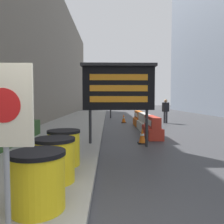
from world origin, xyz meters
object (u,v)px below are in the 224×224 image
barrel_drum_middle (55,160)px  warning_sign (5,119)px  jersey_barrier_red_striped (152,128)px  jersey_barrier_white (144,123)px  traffic_light_near_curb (111,88)px  barrel_drum_back (64,148)px  traffic_cone_near (124,118)px  pedestrian_worker (166,109)px  message_board (119,87)px  traffic_cone_far (142,117)px  traffic_cone_mid (142,136)px  barrel_drum_foreground (38,180)px  jersey_barrier_orange_near (138,119)px

barrel_drum_middle → warning_sign: bearing=-92.9°
jersey_barrier_red_striped → jersey_barrier_white: size_ratio=0.84×
traffic_light_near_curb → barrel_drum_back: bearing=-95.0°
traffic_cone_near → pedestrian_worker: bearing=-4.0°
warning_sign → jersey_barrier_red_striped: 7.90m
jersey_barrier_white → pedestrian_worker: size_ratio=1.30×
message_board → jersey_barrier_white: message_board is taller
traffic_cone_far → pedestrian_worker: size_ratio=0.44×
traffic_cone_mid → traffic_light_near_curb: 11.65m
barrel_drum_foreground → barrel_drum_middle: bearing=91.2°
jersey_barrier_white → traffic_light_near_curb: 8.31m
traffic_light_near_curb → pedestrian_worker: (3.86, -4.15, -1.68)m
barrel_drum_middle → traffic_cone_mid: 4.74m
traffic_cone_near → barrel_drum_foreground: bearing=-99.5°
jersey_barrier_white → traffic_cone_mid: bearing=-100.4°
pedestrian_worker → jersey_barrier_white: bearing=-149.7°
jersey_barrier_red_striped → barrel_drum_back: bearing=-124.0°
traffic_cone_near → traffic_cone_far: traffic_cone_far is taller
message_board → jersey_barrier_white: size_ratio=1.33×
traffic_cone_near → traffic_cone_far: bearing=32.1°
warning_sign → message_board: size_ratio=0.66×
barrel_drum_foreground → jersey_barrier_red_striped: (2.93, 6.52, -0.14)m
barrel_drum_foreground → warning_sign: (-0.11, -0.70, 0.92)m
jersey_barrier_red_striped → jersey_barrier_orange_near: size_ratio=1.06×
barrel_drum_middle → traffic_light_near_curb: 15.68m
barrel_drum_back → traffic_cone_near: (2.17, 10.50, -0.24)m
traffic_light_near_curb → pedestrian_worker: 5.91m
barrel_drum_foreground → jersey_barrier_orange_near: 11.24m
warning_sign → pedestrian_worker: bearing=68.4°
barrel_drum_middle → jersey_barrier_orange_near: size_ratio=0.48×
pedestrian_worker → barrel_drum_middle: bearing=-143.5°
message_board → jersey_barrier_orange_near: 6.64m
jersey_barrier_orange_near → traffic_light_near_curb: traffic_light_near_curb is taller
barrel_drum_back → jersey_barrier_orange_near: 9.26m
jersey_barrier_red_striped → jersey_barrier_white: bearing=90.0°
barrel_drum_middle → warning_sign: 1.97m
jersey_barrier_orange_near → traffic_light_near_curb: bearing=106.8°
message_board → jersey_barrier_red_striped: (1.58, 1.90, -1.69)m
barrel_drum_back → traffic_cone_mid: (2.34, 3.09, -0.26)m
barrel_drum_foreground → warning_sign: size_ratio=0.43×
barrel_drum_back → warning_sign: 2.93m
traffic_cone_mid → traffic_cone_near: bearing=91.3°
barrel_drum_foreground → pedestrian_worker: (5.07, 12.38, 0.45)m
jersey_barrier_orange_near → jersey_barrier_red_striped: bearing=-90.0°
traffic_cone_far → jersey_barrier_white: bearing=-97.5°
warning_sign → traffic_cone_far: size_ratio=2.56×
barrel_drum_middle → traffic_cone_mid: bearing=60.9°
barrel_drum_back → jersey_barrier_orange_near: barrel_drum_back is taller
jersey_barrier_red_striped → jersey_barrier_white: jersey_barrier_red_striped is taller
traffic_cone_near → traffic_cone_far: (1.45, 0.91, 0.06)m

